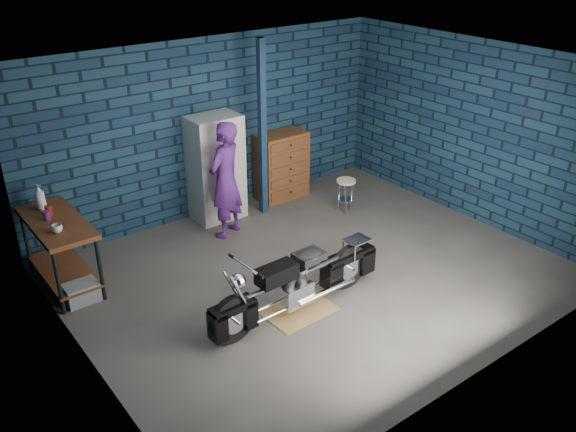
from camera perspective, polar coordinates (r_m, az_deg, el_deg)
name	(u,v)px	position (r m, az deg, el deg)	size (l,w,h in m)	color
ground	(315,274)	(8.04, 2.54, -5.42)	(6.00, 6.00, 0.00)	#4F4C4A
room_walls	(290,124)	(7.64, 0.16, 8.60)	(6.02, 5.01, 2.71)	#102136
support_post	(262,130)	(9.19, -2.42, 8.04)	(0.10, 0.10, 2.70)	#13273D
workbench	(62,253)	(8.10, -20.43, -3.26)	(0.60, 1.40, 0.91)	brown
drip_mat	(298,310)	(7.35, 0.92, -8.75)	(0.82, 0.62, 0.01)	#91653F
motorcycle	(298,278)	(7.10, 0.95, -5.78)	(2.06, 0.56, 0.91)	black
person	(225,180)	(8.69, -5.87, 3.37)	(0.63, 0.41, 1.72)	#4C1D6D
storage_bin	(82,293)	(7.85, -18.75, -6.80)	(0.39, 0.28, 0.25)	gray
locker	(216,168)	(9.26, -6.75, 4.47)	(0.76, 0.54, 1.62)	beige
tool_chest	(282,166)	(9.99, -0.56, 4.71)	(0.83, 0.46, 1.10)	brown
shop_stool	(345,196)	(9.61, 5.40, 1.88)	(0.30, 0.30, 0.55)	#BFB491
cup_a	(57,229)	(7.57, -20.80, -1.11)	(0.12, 0.12, 0.10)	#BFB491
mug_purple	(47,216)	(7.92, -21.64, 0.02)	(0.08, 0.08, 0.11)	#5B1861
mug_red	(49,210)	(8.05, -21.50, 0.51)	(0.09, 0.09, 0.12)	maroon
bottle	(40,197)	(8.20, -22.20, 1.66)	(0.13, 0.13, 0.33)	gray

